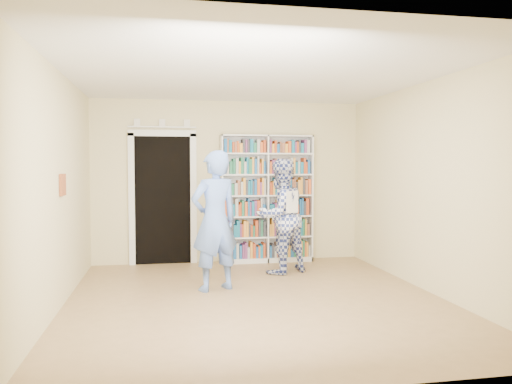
# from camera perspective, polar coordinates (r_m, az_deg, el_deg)

# --- Properties ---
(floor) EXTENTS (5.00, 5.00, 0.00)m
(floor) POSITION_cam_1_polar(r_m,az_deg,el_deg) (6.16, 0.02, -12.22)
(floor) COLOR olive
(floor) RESTS_ON ground
(ceiling) EXTENTS (5.00, 5.00, 0.00)m
(ceiling) POSITION_cam_1_polar(r_m,az_deg,el_deg) (6.04, 0.03, 13.33)
(ceiling) COLOR white
(ceiling) RESTS_ON wall_back
(wall_back) EXTENTS (4.50, 0.00, 4.50)m
(wall_back) POSITION_cam_1_polar(r_m,az_deg,el_deg) (8.42, -3.10, 1.18)
(wall_back) COLOR beige
(wall_back) RESTS_ON floor
(wall_left) EXTENTS (0.00, 5.00, 5.00)m
(wall_left) POSITION_cam_1_polar(r_m,az_deg,el_deg) (5.96, -21.76, 0.22)
(wall_left) COLOR beige
(wall_left) RESTS_ON floor
(wall_right) EXTENTS (0.00, 5.00, 5.00)m
(wall_right) POSITION_cam_1_polar(r_m,az_deg,el_deg) (6.73, 19.20, 0.56)
(wall_right) COLOR beige
(wall_right) RESTS_ON floor
(bookshelf) EXTENTS (1.55, 0.29, 2.13)m
(bookshelf) POSITION_cam_1_polar(r_m,az_deg,el_deg) (8.38, 1.23, -0.70)
(bookshelf) COLOR white
(bookshelf) RESTS_ON floor
(doorway) EXTENTS (1.10, 0.08, 2.43)m
(doorway) POSITION_cam_1_polar(r_m,az_deg,el_deg) (8.33, -10.60, -0.06)
(doorway) COLOR black
(doorway) RESTS_ON floor
(wall_art) EXTENTS (0.03, 0.25, 0.25)m
(wall_art) POSITION_cam_1_polar(r_m,az_deg,el_deg) (6.15, -21.22, 0.78)
(wall_art) COLOR brown
(wall_art) RESTS_ON wall_left
(man_blue) EXTENTS (0.78, 0.66, 1.82)m
(man_blue) POSITION_cam_1_polar(r_m,az_deg,el_deg) (6.48, -4.74, -3.29)
(man_blue) COLOR #6185D8
(man_blue) RESTS_ON floor
(man_plaid) EXTENTS (1.04, 0.95, 1.72)m
(man_plaid) POSITION_cam_1_polar(r_m,az_deg,el_deg) (7.52, 2.81, -2.76)
(man_plaid) COLOR navy
(man_plaid) RESTS_ON floor
(paper_sheet) EXTENTS (0.21, 0.11, 0.32)m
(paper_sheet) POSITION_cam_1_polar(r_m,az_deg,el_deg) (7.29, 4.16, -1.14)
(paper_sheet) COLOR white
(paper_sheet) RESTS_ON man_plaid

